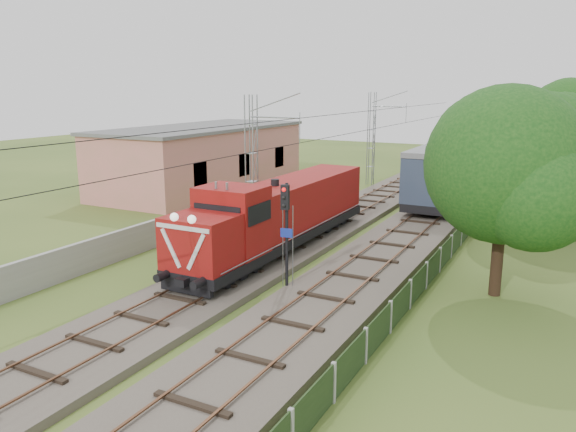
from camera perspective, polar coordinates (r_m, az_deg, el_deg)
The scene contains 14 objects.
ground at distance 21.53m, azimuth -13.48°, elevation -10.33°, with size 140.00×140.00×0.00m, color #3C5620.
track_main at distance 26.76m, azimuth -3.65°, elevation -4.92°, with size 4.20×70.00×0.45m.
track_side at distance 36.64m, azimuth 13.83°, elevation -0.37°, with size 4.20×80.00×0.45m.
catenary at distance 31.57m, azimuth -3.63°, elevation 5.03°, with size 3.31×70.00×8.00m.
boundary_wall at distance 34.12m, azimuth -8.66°, elevation -0.13°, with size 0.25×40.00×1.50m, color #9E9E99.
station_building at distance 48.30m, azimuth -8.51°, elevation 5.96°, with size 8.40×20.40×5.22m.
fence at distance 20.07m, azimuth 10.32°, elevation -10.07°, with size 0.12×32.00×1.20m.
locomotive at distance 28.52m, azimuth -0.88°, elevation 0.26°, with size 2.80×15.96×4.05m.
coach_rake at distance 71.12m, azimuth 21.01°, elevation 7.48°, with size 3.26×72.75×3.77m.
signal_post at distance 22.72m, azimuth -0.22°, elevation -0.27°, with size 0.51×0.40×4.64m.
tree_a at distance 23.67m, azimuth 21.38°, elevation 4.67°, with size 6.59×6.28×8.55m.
tree_b at distance 36.01m, azimuth 24.56°, elevation 6.57°, with size 6.32×6.02×8.19m.
tree_c at distance 52.71m, azimuth 26.07°, elevation 7.97°, with size 6.20×5.91×8.04m.
tree_d at distance 63.23m, azimuth 26.58°, elevation 9.29°, with size 7.22×6.88×9.36m.
Camera 1 is at (13.28, -14.74, 8.37)m, focal length 35.00 mm.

